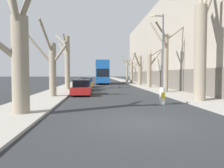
# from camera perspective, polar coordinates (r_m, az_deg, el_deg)

# --- Properties ---
(ground_plane) EXTENTS (300.00, 300.00, 0.00)m
(ground_plane) POSITION_cam_1_polar(r_m,az_deg,el_deg) (9.29, 7.64, -9.99)
(ground_plane) COLOR #2B2D30
(sidewalk_left) EXTENTS (3.30, 120.00, 0.12)m
(sidewalk_left) POSITION_cam_1_polar(r_m,az_deg,el_deg) (59.05, -8.14, 0.76)
(sidewalk_left) COLOR #A39E93
(sidewalk_left) RESTS_ON ground
(sidewalk_right) EXTENTS (3.30, 120.00, 0.12)m
(sidewalk_right) POSITION_cam_1_polar(r_m,az_deg,el_deg) (59.43, 3.46, 0.80)
(sidewalk_right) COLOR #A39E93
(sidewalk_right) RESTS_ON ground
(building_facade_right) EXTENTS (10.08, 47.94, 13.08)m
(building_facade_right) POSITION_cam_1_polar(r_m,az_deg,el_deg) (40.62, 17.01, 8.94)
(building_facade_right) COLOR #9E9384
(building_facade_right) RESTS_ON ground
(street_tree_left_0) EXTENTS (3.29, 2.37, 7.01)m
(street_tree_left_0) POSITION_cam_1_polar(r_m,az_deg,el_deg) (11.44, -23.08, 6.96)
(street_tree_left_0) COLOR gray
(street_tree_left_0) RESTS_ON ground
(street_tree_left_1) EXTENTS (3.63, 2.01, 6.35)m
(street_tree_left_1) POSITION_cam_1_polar(r_m,az_deg,el_deg) (19.27, -15.51, 4.55)
(street_tree_left_1) COLOR gray
(street_tree_left_1) RESTS_ON ground
(street_tree_left_2) EXTENTS (2.10, 3.56, 7.19)m
(street_tree_left_2) POSITION_cam_1_polar(r_m,az_deg,el_deg) (28.04, -11.74, 6.05)
(street_tree_left_2) COLOR gray
(street_tree_left_2) RESTS_ON ground
(street_tree_right_0) EXTENTS (2.38, 2.56, 8.83)m
(street_tree_right_0) POSITION_cam_1_polar(r_m,az_deg,el_deg) (17.16, 22.23, 9.28)
(street_tree_right_0) COLOR gray
(street_tree_right_0) RESTS_ON ground
(street_tree_right_1) EXTENTS (3.89, 2.34, 7.63)m
(street_tree_right_1) POSITION_cam_1_polar(r_m,az_deg,el_deg) (23.91, 13.80, 6.45)
(street_tree_right_1) COLOR gray
(street_tree_right_1) RESTS_ON ground
(street_tree_right_2) EXTENTS (2.64, 2.63, 5.85)m
(street_tree_right_2) POSITION_cam_1_polar(r_m,az_deg,el_deg) (31.34, 9.88, 4.02)
(street_tree_right_2) COLOR gray
(street_tree_right_2) RESTS_ON ground
(street_tree_right_3) EXTENTS (2.09, 3.44, 5.72)m
(street_tree_right_3) POSITION_cam_1_polar(r_m,az_deg,el_deg) (37.34, 7.09, 3.98)
(street_tree_right_3) COLOR gray
(street_tree_right_3) RESTS_ON ground
(street_tree_right_4) EXTENTS (3.08, 4.17, 6.31)m
(street_tree_right_4) POSITION_cam_1_polar(r_m,az_deg,el_deg) (44.98, 5.10, 3.70)
(street_tree_right_4) COLOR gray
(street_tree_right_4) RESTS_ON ground
(street_tree_right_5) EXTENTS (2.36, 3.74, 6.81)m
(street_tree_right_5) POSITION_cam_1_polar(r_m,az_deg,el_deg) (51.78, 3.91, 3.85)
(street_tree_right_5) COLOR gray
(street_tree_right_5) RESTS_ON ground
(double_decker_bus) EXTENTS (2.51, 10.57, 4.54)m
(double_decker_bus) POSITION_cam_1_polar(r_m,az_deg,el_deg) (44.05, -2.63, 3.40)
(double_decker_bus) COLOR #19519E
(double_decker_bus) RESTS_ON ground
(parked_car_0) EXTENTS (1.78, 4.37, 1.45)m
(parked_car_0) POSITION_cam_1_polar(r_m,az_deg,el_deg) (21.15, -7.93, -1.01)
(parked_car_0) COLOR maroon
(parked_car_0) RESTS_ON ground
(parked_car_1) EXTENTS (1.74, 4.35, 1.41)m
(parked_car_1) POSITION_cam_1_polar(r_m,az_deg,el_deg) (26.67, -7.14, -0.25)
(parked_car_1) COLOR olive
(parked_car_1) RESTS_ON ground
(parked_car_2) EXTENTS (1.85, 4.27, 1.46)m
(parked_car_2) POSITION_cam_1_polar(r_m,az_deg,el_deg) (32.89, -6.57, 0.34)
(parked_car_2) COLOR olive
(parked_car_2) RESTS_ON ground
(lamp_post) EXTENTS (1.40, 0.20, 7.95)m
(lamp_post) POSITION_cam_1_polar(r_m,az_deg,el_deg) (22.75, 12.89, 8.69)
(lamp_post) COLOR #4C4F54
(lamp_post) RESTS_ON ground
(traffic_bollard) EXTENTS (0.36, 0.37, 1.12)m
(traffic_bollard) POSITION_cam_1_polar(r_m,az_deg,el_deg) (14.82, 13.02, -3.09)
(traffic_bollard) COLOR white
(traffic_bollard) RESTS_ON ground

